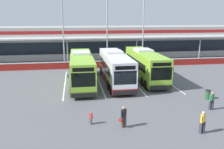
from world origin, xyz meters
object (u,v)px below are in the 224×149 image
lamp_post_west (63,27)px  pedestrian_in_dark_coat (212,100)px  pedestrian_with_handbag (123,116)px  pedestrian_child (91,117)px  litter_bin (208,95)px  coach_bus_leftmost (82,69)px  lamp_post_centre (107,27)px  lamp_post_east (143,27)px  pedestrian_near_bin (203,121)px  coach_bus_left_centre (115,68)px  coach_bus_centre (145,65)px

lamp_post_west → pedestrian_in_dark_coat: bearing=-57.8°
pedestrian_with_handbag → pedestrian_child: (-2.31, 0.90, -0.32)m
pedestrian_in_dark_coat → litter_bin: 2.89m
lamp_post_west → pedestrian_with_handbag: bearing=-77.8°
coach_bus_leftmost → pedestrian_in_dark_coat: size_ratio=7.51×
pedestrian_with_handbag → lamp_post_centre: size_ratio=0.15×
pedestrian_child → coach_bus_leftmost: bearing=91.3°
lamp_post_west → lamp_post_east: 13.32m
pedestrian_near_bin → lamp_post_east: 26.30m
coach_bus_left_centre → pedestrian_child: coach_bus_left_centre is taller
pedestrian_near_bin → lamp_post_centre: size_ratio=0.15×
coach_bus_centre → pedestrian_child: 14.99m
lamp_post_centre → coach_bus_centre: bearing=-70.5°
pedestrian_child → litter_bin: pedestrian_child is taller
coach_bus_centre → lamp_post_west: (-10.65, 9.58, 4.50)m
pedestrian_in_dark_coat → pedestrian_near_bin: same height
pedestrian_with_handbag → pedestrian_child: 2.50m
pedestrian_child → lamp_post_east: bearing=65.1°
coach_bus_leftmost → coach_bus_left_centre: 4.11m
coach_bus_leftmost → lamp_post_centre: 13.01m
coach_bus_left_centre → pedestrian_child: (-3.85, -11.57, -1.24)m
lamp_post_west → pedestrian_near_bin: bearing=-67.7°
coach_bus_leftmost → lamp_post_centre: size_ratio=1.11×
pedestrian_in_dark_coat → pedestrian_child: pedestrian_in_dark_coat is taller
pedestrian_in_dark_coat → pedestrian_child: bearing=-173.4°
coach_bus_leftmost → lamp_post_centre: lamp_post_centre is taller
lamp_post_east → coach_bus_left_centre: bearing=-120.9°
lamp_post_east → litter_bin: size_ratio=11.83×
pedestrian_with_handbag → lamp_post_centre: lamp_post_centre is taller
pedestrian_near_bin → litter_bin: bearing=56.8°
coach_bus_left_centre → coach_bus_leftmost: bearing=-177.6°
coach_bus_centre → pedestrian_child: coach_bus_centre is taller
pedestrian_child → lamp_post_west: size_ratio=0.09×
coach_bus_left_centre → pedestrian_near_bin: 14.72m
coach_bus_left_centre → lamp_post_west: lamp_post_west is taller
pedestrian_child → coach_bus_left_centre: bearing=71.6°
coach_bus_left_centre → coach_bus_centre: (4.13, 1.06, 0.00)m
coach_bus_leftmost → pedestrian_with_handbag: 12.59m
litter_bin → lamp_post_centre: bearing=111.2°
pedestrian_with_handbag → litter_bin: size_ratio=1.74×
pedestrian_child → pedestrian_near_bin: bearing=-19.4°
lamp_post_east → litter_bin: lamp_post_east is taller
pedestrian_near_bin → lamp_post_centre: lamp_post_centre is taller
coach_bus_left_centre → pedestrian_child: bearing=-108.4°
pedestrian_child → lamp_post_west: lamp_post_west is taller
pedestrian_in_dark_coat → lamp_post_west: 25.38m
coach_bus_left_centre → lamp_post_west: size_ratio=1.11×
pedestrian_child → pedestrian_near_bin: 7.98m
lamp_post_east → litter_bin: bearing=-86.6°
pedestrian_in_dark_coat → pedestrian_child: (-10.55, -1.22, -0.33)m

